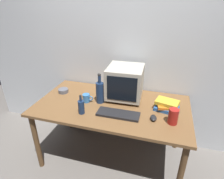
{
  "coord_description": "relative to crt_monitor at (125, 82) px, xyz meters",
  "views": [
    {
      "loc": [
        0.49,
        -1.68,
        1.8
      ],
      "look_at": [
        0.0,
        0.0,
        0.93
      ],
      "focal_mm": 30.18,
      "sensor_mm": 36.0,
      "label": 1
    }
  ],
  "objects": [
    {
      "name": "book_stack",
      "position": [
        0.47,
        -0.13,
        -0.14
      ],
      "size": [
        0.26,
        0.21,
        0.1
      ],
      "color": "#28569E",
      "rests_on": "desk"
    },
    {
      "name": "computer_mouse",
      "position": [
        0.36,
        -0.34,
        -0.17
      ],
      "size": [
        0.07,
        0.11,
        0.04
      ],
      "primitive_type": "ellipsoid",
      "rotation": [
        0.0,
        0.0,
        0.11
      ],
      "color": "black",
      "rests_on": "desk"
    },
    {
      "name": "mug",
      "position": [
        -0.38,
        -0.21,
        -0.15
      ],
      "size": [
        0.12,
        0.08,
        0.09
      ],
      "color": "#3370B2",
      "rests_on": "desk"
    },
    {
      "name": "desk",
      "position": [
        -0.1,
        -0.19,
        -0.27
      ],
      "size": [
        1.63,
        0.88,
        0.75
      ],
      "color": "brown",
      "rests_on": "ground"
    },
    {
      "name": "keyboard",
      "position": [
        0.02,
        -0.37,
        -0.18
      ],
      "size": [
        0.42,
        0.15,
        0.02
      ],
      "primitive_type": "cube",
      "rotation": [
        0.0,
        0.0,
        0.01
      ],
      "color": "black",
      "rests_on": "desk"
    },
    {
      "name": "metal_canister",
      "position": [
        0.53,
        -0.35,
        -0.12
      ],
      "size": [
        0.09,
        0.09,
        0.15
      ],
      "primitive_type": "cylinder",
      "color": "#A51E19",
      "rests_on": "desk"
    },
    {
      "name": "bottle_tall",
      "position": [
        -0.24,
        -0.18,
        -0.06
      ],
      "size": [
        0.09,
        0.09,
        0.34
      ],
      "color": "navy",
      "rests_on": "desk"
    },
    {
      "name": "bottle_short",
      "position": [
        -0.34,
        -0.44,
        -0.12
      ],
      "size": [
        0.06,
        0.06,
        0.21
      ],
      "color": "navy",
      "rests_on": "desk"
    },
    {
      "name": "back_wall",
      "position": [
        -0.1,
        0.31,
        0.31
      ],
      "size": [
        4.0,
        0.08,
        2.5
      ],
      "primitive_type": "cube",
      "color": "silver",
      "rests_on": "ground"
    },
    {
      "name": "cd_spindle",
      "position": [
        -0.74,
        -0.08,
        -0.17
      ],
      "size": [
        0.12,
        0.12,
        0.04
      ],
      "primitive_type": "cylinder",
      "color": "#595B66",
      "rests_on": "desk"
    },
    {
      "name": "crt_monitor",
      "position": [
        0.0,
        0.0,
        0.0
      ],
      "size": [
        0.39,
        0.4,
        0.37
      ],
      "color": "#B2AD9E",
      "rests_on": "desk"
    },
    {
      "name": "ground_plane",
      "position": [
        -0.1,
        -0.19,
        -0.94
      ],
      "size": [
        6.0,
        6.0,
        0.0
      ],
      "primitive_type": "plane",
      "color": "slate"
    }
  ]
}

